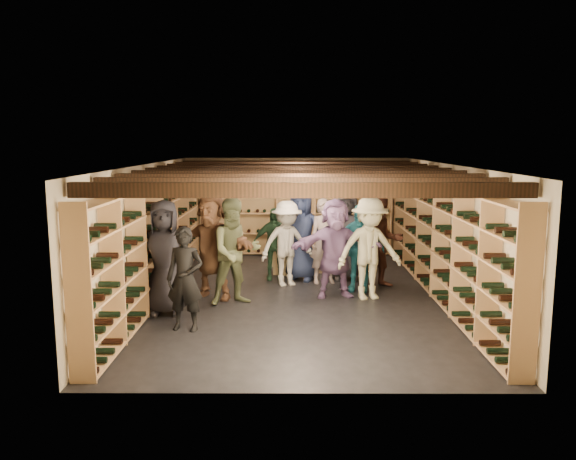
{
  "coord_description": "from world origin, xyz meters",
  "views": [
    {
      "loc": [
        -0.14,
        -9.96,
        2.82
      ],
      "look_at": [
        -0.18,
        0.2,
        1.2
      ],
      "focal_mm": 35.0,
      "sensor_mm": 36.0,
      "label": 1
    }
  ],
  "objects_px": {
    "person_10": "(274,244)",
    "crate_loose": "(361,266)",
    "person_0": "(165,257)",
    "person_5": "(212,246)",
    "person_4": "(359,248)",
    "person_1": "(185,279)",
    "person_7": "(325,241)",
    "person_9": "(287,244)",
    "person_11": "(335,248)",
    "person_6": "(301,235)",
    "person_12": "(346,236)",
    "person_2": "(235,252)",
    "crate_stack_right": "(329,256)",
    "crate_stack_left": "(286,258)",
    "person_8": "(381,242)",
    "person_3": "(369,249)"
  },
  "relations": [
    {
      "from": "crate_stack_right",
      "to": "person_3",
      "type": "height_order",
      "value": "person_3"
    },
    {
      "from": "person_5",
      "to": "person_9",
      "type": "relative_size",
      "value": 1.14
    },
    {
      "from": "crate_loose",
      "to": "person_12",
      "type": "height_order",
      "value": "person_12"
    },
    {
      "from": "person_2",
      "to": "person_7",
      "type": "bearing_deg",
      "value": 20.67
    },
    {
      "from": "person_7",
      "to": "person_6",
      "type": "bearing_deg",
      "value": 139.11
    },
    {
      "from": "person_12",
      "to": "person_0",
      "type": "bearing_deg",
      "value": -140.1
    },
    {
      "from": "crate_stack_right",
      "to": "person_2",
      "type": "bearing_deg",
      "value": -126.4
    },
    {
      "from": "person_1",
      "to": "person_7",
      "type": "distance_m",
      "value": 3.62
    },
    {
      "from": "person_12",
      "to": "person_2",
      "type": "bearing_deg",
      "value": -136.32
    },
    {
      "from": "crate_stack_right",
      "to": "person_6",
      "type": "height_order",
      "value": "person_6"
    },
    {
      "from": "person_9",
      "to": "person_12",
      "type": "distance_m",
      "value": 1.32
    },
    {
      "from": "crate_stack_right",
      "to": "crate_loose",
      "type": "xyz_separation_m",
      "value": [
        0.72,
        0.17,
        -0.25
      ]
    },
    {
      "from": "person_1",
      "to": "person_2",
      "type": "distance_m",
      "value": 1.52
    },
    {
      "from": "person_0",
      "to": "person_12",
      "type": "distance_m",
      "value": 3.95
    },
    {
      "from": "person_5",
      "to": "crate_stack_left",
      "type": "bearing_deg",
      "value": 76.17
    },
    {
      "from": "crate_loose",
      "to": "person_3",
      "type": "height_order",
      "value": "person_3"
    },
    {
      "from": "person_4",
      "to": "crate_stack_right",
      "type": "bearing_deg",
      "value": 124.8
    },
    {
      "from": "crate_stack_left",
      "to": "person_7",
      "type": "distance_m",
      "value": 1.21
    },
    {
      "from": "crate_loose",
      "to": "person_4",
      "type": "height_order",
      "value": "person_4"
    },
    {
      "from": "person_11",
      "to": "person_12",
      "type": "height_order",
      "value": "person_12"
    },
    {
      "from": "person_9",
      "to": "person_10",
      "type": "height_order",
      "value": "person_9"
    },
    {
      "from": "person_1",
      "to": "person_5",
      "type": "bearing_deg",
      "value": 96.29
    },
    {
      "from": "crate_stack_right",
      "to": "crate_loose",
      "type": "height_order",
      "value": "crate_stack_right"
    },
    {
      "from": "crate_stack_right",
      "to": "person_3",
      "type": "relative_size",
      "value": 0.37
    },
    {
      "from": "person_0",
      "to": "person_5",
      "type": "distance_m",
      "value": 1.13
    },
    {
      "from": "person_5",
      "to": "person_7",
      "type": "distance_m",
      "value": 2.37
    },
    {
      "from": "person_1",
      "to": "person_8",
      "type": "height_order",
      "value": "person_8"
    },
    {
      "from": "crate_loose",
      "to": "person_7",
      "type": "bearing_deg",
      "value": -127.27
    },
    {
      "from": "person_12",
      "to": "person_8",
      "type": "bearing_deg",
      "value": -40.91
    },
    {
      "from": "crate_loose",
      "to": "person_9",
      "type": "distance_m",
      "value": 2.24
    },
    {
      "from": "person_10",
      "to": "crate_loose",
      "type": "bearing_deg",
      "value": 22.43
    },
    {
      "from": "crate_stack_left",
      "to": "person_8",
      "type": "xyz_separation_m",
      "value": [
        1.85,
        -1.05,
        0.55
      ]
    },
    {
      "from": "person_1",
      "to": "person_11",
      "type": "distance_m",
      "value": 3.02
    },
    {
      "from": "person_1",
      "to": "person_4",
      "type": "distance_m",
      "value": 3.64
    },
    {
      "from": "person_12",
      "to": "person_4",
      "type": "bearing_deg",
      "value": -77.23
    },
    {
      "from": "crate_loose",
      "to": "person_12",
      "type": "bearing_deg",
      "value": -116.31
    },
    {
      "from": "crate_loose",
      "to": "person_11",
      "type": "height_order",
      "value": "person_11"
    },
    {
      "from": "person_6",
      "to": "person_9",
      "type": "bearing_deg",
      "value": -102.89
    },
    {
      "from": "person_3",
      "to": "person_11",
      "type": "xyz_separation_m",
      "value": [
        -0.6,
        0.14,
        -0.02
      ]
    },
    {
      "from": "person_1",
      "to": "crate_stack_left",
      "type": "bearing_deg",
      "value": 79.43
    },
    {
      "from": "person_10",
      "to": "person_11",
      "type": "bearing_deg",
      "value": -49.83
    },
    {
      "from": "person_3",
      "to": "person_9",
      "type": "xyz_separation_m",
      "value": [
        -1.48,
        0.92,
        -0.08
      ]
    },
    {
      "from": "person_4",
      "to": "person_8",
      "type": "distance_m",
      "value": 0.55
    },
    {
      "from": "person_0",
      "to": "person_2",
      "type": "distance_m",
      "value": 1.24
    },
    {
      "from": "person_0",
      "to": "crate_stack_right",
      "type": "bearing_deg",
      "value": 41.67
    },
    {
      "from": "crate_stack_right",
      "to": "person_7",
      "type": "height_order",
      "value": "person_7"
    },
    {
      "from": "person_5",
      "to": "person_7",
      "type": "relative_size",
      "value": 1.12
    },
    {
      "from": "person_6",
      "to": "person_10",
      "type": "height_order",
      "value": "person_6"
    },
    {
      "from": "crate_loose",
      "to": "person_0",
      "type": "bearing_deg",
      "value": -138.6
    },
    {
      "from": "person_4",
      "to": "person_10",
      "type": "distance_m",
      "value": 1.85
    }
  ]
}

